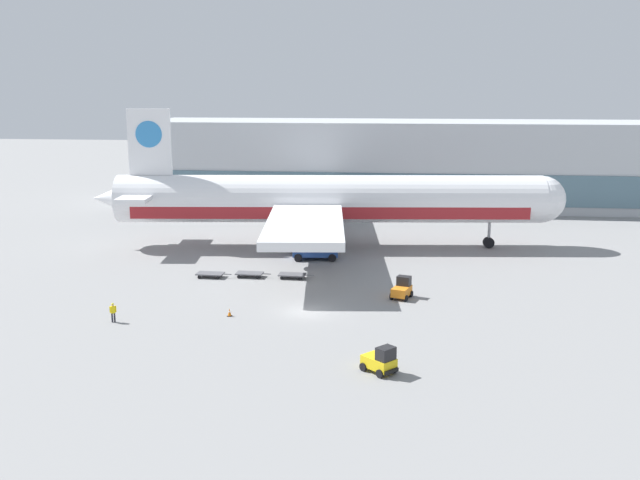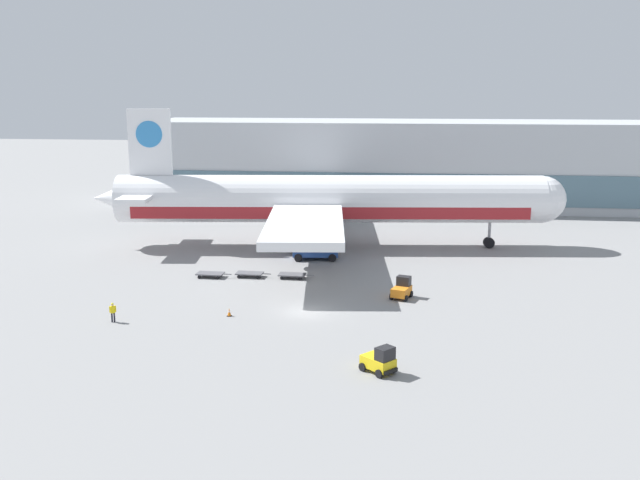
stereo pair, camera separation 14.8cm
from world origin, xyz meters
name	(u,v)px [view 1 (the left image)]	position (x,y,z in m)	size (l,w,h in m)	color
ground_plane	(307,312)	(0.00, 0.00, 0.00)	(400.00, 400.00, 0.00)	gray
terminal_building	(418,163)	(10.60, 61.07, 6.99)	(90.00, 18.20, 14.00)	#B2B7BC
airplane_main	(323,201)	(-1.53, 26.08, 5.84)	(58.02, 48.57, 17.00)	white
scissor_lift_loader	(315,242)	(-1.73, 19.97, 1.96)	(5.49, 3.85, 5.08)	#284C99
baggage_tug_foreground	(402,289)	(8.36, 5.31, 0.88)	(2.25, 2.75, 2.00)	orange
baggage_tug_mid	(381,361)	(6.96, -13.03, 0.88)	(2.77, 2.70, 2.00)	yellow
baggage_dolly_lead	(210,274)	(-11.62, 10.35, 0.39)	(3.72, 1.59, 0.48)	#56565B
baggage_dolly_second	(250,274)	(-7.56, 10.96, 0.39)	(3.72, 1.59, 0.48)	#56565B
baggage_dolly_third	(292,275)	(-3.03, 10.98, 0.39)	(3.72, 1.59, 0.48)	#56565B
ground_crew_near	(113,311)	(-15.91, -4.77, 0.99)	(0.50, 0.38, 1.70)	black
traffic_cone_near	(230,312)	(-6.52, -2.03, 0.36)	(0.40, 0.40, 0.73)	black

